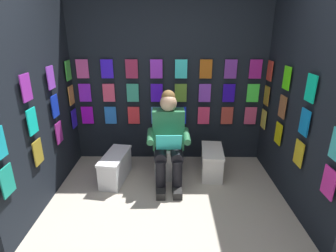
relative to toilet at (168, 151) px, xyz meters
name	(u,v)px	position (x,y,z in m)	size (l,w,h in m)	color
display_wall_back	(169,81)	(-0.01, -0.51, 0.87)	(2.86, 0.14, 2.39)	black
display_wall_left	(303,99)	(-1.43, 0.55, 0.87)	(0.14, 2.03, 2.39)	black
display_wall_right	(34,99)	(1.42, 0.55, 0.87)	(0.14, 2.03, 2.39)	black
toilet	(168,151)	(0.00, 0.00, 0.00)	(0.41, 0.56, 0.77)	white
person_reading	(168,139)	(-0.01, 0.23, 0.27)	(0.53, 0.69, 1.19)	#286B42
comic_longbox_near	(212,162)	(-0.60, 0.05, -0.14)	(0.33, 0.61, 0.37)	white
comic_longbox_far	(116,167)	(0.69, 0.20, -0.14)	(0.36, 0.68, 0.36)	silver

